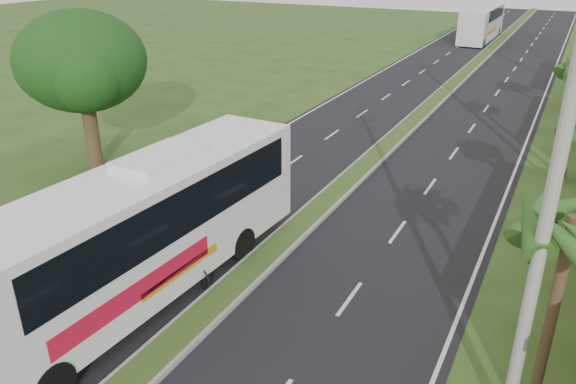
% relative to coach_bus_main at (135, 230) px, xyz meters
% --- Properties ---
extents(ground, '(180.00, 180.00, 0.00)m').
position_rel_coach_bus_main_xyz_m(ground, '(2.25, -2.13, -2.41)').
color(ground, '#2E4619').
rests_on(ground, ground).
extents(road_asphalt, '(14.00, 160.00, 0.02)m').
position_rel_coach_bus_main_xyz_m(road_asphalt, '(2.25, 17.87, -2.40)').
color(road_asphalt, black).
rests_on(road_asphalt, ground).
extents(median_strip, '(1.20, 160.00, 0.18)m').
position_rel_coach_bus_main_xyz_m(median_strip, '(2.25, 17.87, -2.31)').
color(median_strip, gray).
rests_on(median_strip, ground).
extents(lane_edge_left, '(0.12, 160.00, 0.01)m').
position_rel_coach_bus_main_xyz_m(lane_edge_left, '(-4.45, 17.87, -2.41)').
color(lane_edge_left, silver).
rests_on(lane_edge_left, ground).
extents(lane_edge_right, '(0.12, 160.00, 0.01)m').
position_rel_coach_bus_main_xyz_m(lane_edge_right, '(8.95, 17.87, -2.41)').
color(lane_edge_right, silver).
rests_on(lane_edge_right, ground).
extents(palm_verge_a, '(2.40, 2.40, 5.45)m').
position_rel_coach_bus_main_xyz_m(palm_verge_a, '(11.25, 0.87, 2.33)').
color(palm_verge_a, '#473321').
rests_on(palm_verge_a, ground).
extents(shade_tree, '(6.30, 6.00, 7.54)m').
position_rel_coach_bus_main_xyz_m(shade_tree, '(-9.87, 7.89, 2.62)').
color(shade_tree, '#473321').
rests_on(shade_tree, ground).
extents(utility_pole_a, '(1.60, 0.28, 11.00)m').
position_rel_coach_bus_main_xyz_m(utility_pole_a, '(10.75, -0.13, 3.26)').
color(utility_pole_a, gray).
rests_on(utility_pole_a, ground).
extents(coach_bus_main, '(3.52, 13.68, 4.38)m').
position_rel_coach_bus_main_xyz_m(coach_bus_main, '(0.00, 0.00, 0.00)').
color(coach_bus_main, white).
rests_on(coach_bus_main, ground).
extents(coach_bus_far, '(2.94, 12.85, 3.73)m').
position_rel_coach_bus_main_xyz_m(coach_bus_far, '(-0.00, 58.52, -0.29)').
color(coach_bus_far, silver).
rests_on(coach_bus_far, ground).
extents(motorcyclist, '(2.05, 1.35, 2.46)m').
position_rel_coach_bus_main_xyz_m(motorcyclist, '(0.83, 1.52, -1.53)').
color(motorcyclist, black).
rests_on(motorcyclist, ground).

